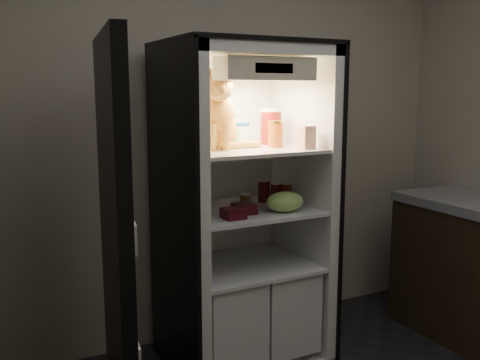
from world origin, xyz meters
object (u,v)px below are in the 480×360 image
Objects in this scene: salsa_jar at (276,134)px; soda_can_b at (276,193)px; soda_can_c at (285,194)px; grape_bag at (285,202)px; soda_can_a at (264,191)px; berry_box_left at (233,213)px; pepper_jar at (271,127)px; berry_box_right at (244,209)px; tabby_cat at (217,118)px; cream_carton at (307,137)px; condiment_jar at (245,201)px; refrigerator at (241,231)px; parmesan_shaker at (230,131)px; mayo_tub at (241,134)px.

soda_can_b is (0.06, 0.09, -0.36)m from salsa_jar.
grape_bag is (-0.10, -0.15, -0.01)m from soda_can_c.
berry_box_left is (-0.36, -0.30, -0.04)m from soda_can_a.
soda_can_c reaches higher than berry_box_left.
pepper_jar is 0.56m from berry_box_right.
soda_can_a is 1.17× the size of berry_box_right.
cream_carton is (0.43, -0.25, -0.10)m from tabby_cat.
condiment_jar is 0.14m from berry_box_right.
berry_box_left is at bearing -140.59° from soda_can_a.
refrigerator reaches higher than salsa_jar.
refrigerator is 0.61m from salsa_jar.
parmesan_shaker is 1.20× the size of salsa_jar.
berry_box_left is (-0.33, -0.02, -0.03)m from grape_bag.
tabby_cat reaches higher than soda_can_c.
refrigerator is at bearing 136.46° from cream_carton.
salsa_jar is at bearing 126.87° from cream_carton.
tabby_cat is 3.43× the size of soda_can_c.
soda_can_a is (-0.09, 0.31, -0.35)m from cream_carton.
pepper_jar is at bearing 10.85° from refrigerator.
refrigerator is 4.21× the size of tabby_cat.
berry_box_left is 0.13m from berry_box_right.
soda_can_c is (-0.02, 0.18, -0.35)m from cream_carton.
soda_can_c reaches higher than grape_bag.
pepper_jar reaches higher than berry_box_right.
parmesan_shaker is 1.62× the size of berry_box_left.
condiment_jar is at bearing -54.39° from parmesan_shaker.
condiment_jar is at bearing 173.73° from soda_can_c.
soda_can_a is 1.09× the size of soda_can_b.
parmesan_shaker is 1.59× the size of berry_box_right.
pepper_jar is 0.31m from cream_carton.
berry_box_right is (-0.29, -0.22, -0.43)m from pepper_jar.
mayo_tub is at bearing 41.50° from tabby_cat.
salsa_jar is at bearing -111.44° from pepper_jar.
soda_can_a is at bearing -7.28° from mayo_tub.
parmesan_shaker is 0.26m from salsa_jar.
refrigerator is at bearing -169.15° from pepper_jar.
soda_can_b is (0.38, -0.02, -0.46)m from tabby_cat.
cream_carton reaches higher than berry_box_right.
salsa_jar is 0.39m from soda_can_a.
pepper_jar is (0.28, 0.02, 0.02)m from parmesan_shaker.
pepper_jar is at bearing 76.21° from grape_bag.
parmesan_shaker is (0.10, 0.03, -0.08)m from tabby_cat.
soda_can_a is at bearing 82.23° from salsa_jar.
soda_can_c is 1.49× the size of condiment_jar.
soda_can_a is (0.15, -0.02, -0.35)m from mayo_tub.
mayo_tub is 0.38m from soda_can_a.
cream_carton is at bearing -14.61° from grape_bag.
berry_box_right is (-0.07, -0.17, 0.18)m from refrigerator.
soda_can_c is at bearing -17.32° from refrigerator.
salsa_jar is (0.22, -0.14, -0.01)m from parmesan_shaker.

